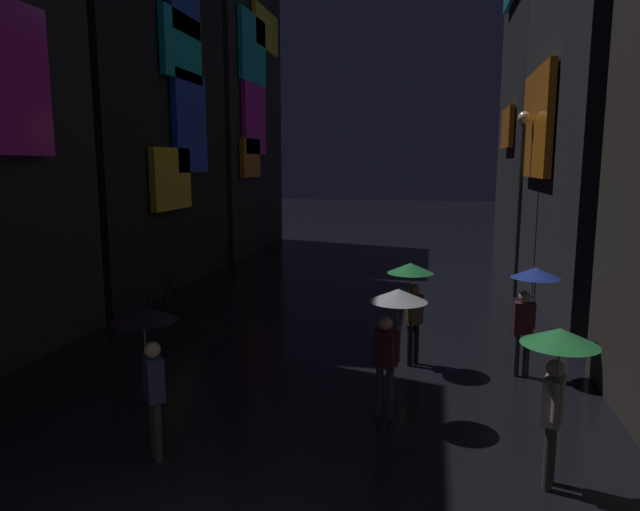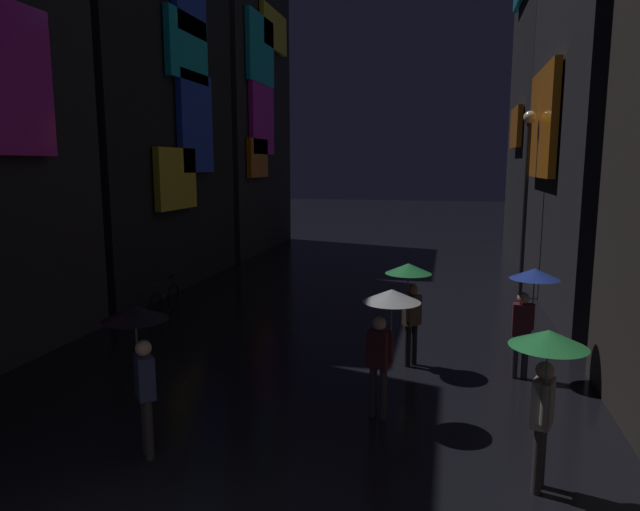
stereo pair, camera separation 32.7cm
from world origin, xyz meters
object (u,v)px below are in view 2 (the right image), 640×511
at_px(pedestrian_foreground_left_green, 409,286).
at_px(bicycle_parked_at_storefront, 165,300).
at_px(streetlamp_right_far, 526,183).
at_px(pedestrian_far_right_clear, 387,317).
at_px(pedestrian_foreground_right_blue, 530,292).
at_px(pedestrian_midstreet_centre_black, 139,338).
at_px(pedestrian_midstreet_left_green, 546,365).

height_order(pedestrian_foreground_left_green, bicycle_parked_at_storefront, pedestrian_foreground_left_green).
bearing_deg(streetlamp_right_far, bicycle_parked_at_storefront, -156.67).
bearing_deg(pedestrian_far_right_clear, streetlamp_right_far, 71.77).
relative_size(pedestrian_foreground_left_green, bicycle_parked_at_storefront, 1.16).
bearing_deg(pedestrian_foreground_right_blue, bicycle_parked_at_storefront, 162.57).
bearing_deg(pedestrian_foreground_left_green, bicycle_parked_at_storefront, 158.02).
bearing_deg(bicycle_parked_at_storefront, pedestrian_midstreet_centre_black, -64.33).
height_order(pedestrian_far_right_clear, streetlamp_right_far, streetlamp_right_far).
height_order(pedestrian_midstreet_left_green, pedestrian_foreground_left_green, same).
distance_m(pedestrian_midstreet_left_green, pedestrian_foreground_left_green, 4.55).
height_order(pedestrian_far_right_clear, pedestrian_foreground_left_green, same).
height_order(pedestrian_foreground_right_blue, bicycle_parked_at_storefront, pedestrian_foreground_right_blue).
bearing_deg(pedestrian_foreground_right_blue, pedestrian_midstreet_centre_black, -143.35).
height_order(pedestrian_midstreet_centre_black, pedestrian_foreground_left_green, same).
bearing_deg(pedestrian_midstreet_centre_black, streetlamp_right_far, 60.62).
relative_size(pedestrian_midstreet_centre_black, pedestrian_foreground_right_blue, 1.00).
xyz_separation_m(pedestrian_midstreet_left_green, bicycle_parked_at_storefront, (-8.61, 6.85, -1.28)).
height_order(pedestrian_midstreet_centre_black, pedestrian_foreground_right_blue, same).
xyz_separation_m(pedestrian_foreground_right_blue, streetlamp_right_far, (0.66, 6.95, 1.79)).
relative_size(pedestrian_foreground_right_blue, bicycle_parked_at_storefront, 1.16).
relative_size(pedestrian_foreground_right_blue, streetlamp_right_far, 0.38).
height_order(pedestrian_far_right_clear, pedestrian_foreground_right_blue, same).
height_order(pedestrian_midstreet_left_green, bicycle_parked_at_storefront, pedestrian_midstreet_left_green).
distance_m(pedestrian_far_right_clear, pedestrian_foreground_left_green, 2.43).
xyz_separation_m(pedestrian_far_right_clear, pedestrian_foreground_right_blue, (2.40, 2.33, 0.00)).
xyz_separation_m(pedestrian_foreground_left_green, pedestrian_foreground_right_blue, (2.23, -0.10, 0.00)).
bearing_deg(bicycle_parked_at_storefront, streetlamp_right_far, 23.33).
relative_size(pedestrian_foreground_left_green, streetlamp_right_far, 0.38).
relative_size(pedestrian_far_right_clear, bicycle_parked_at_storefront, 1.16).
bearing_deg(pedestrian_midstreet_left_green, pedestrian_midstreet_centre_black, -178.69).
xyz_separation_m(pedestrian_foreground_right_blue, bicycle_parked_at_storefront, (-8.94, 2.81, -1.28)).
height_order(bicycle_parked_at_storefront, streetlamp_right_far, streetlamp_right_far).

